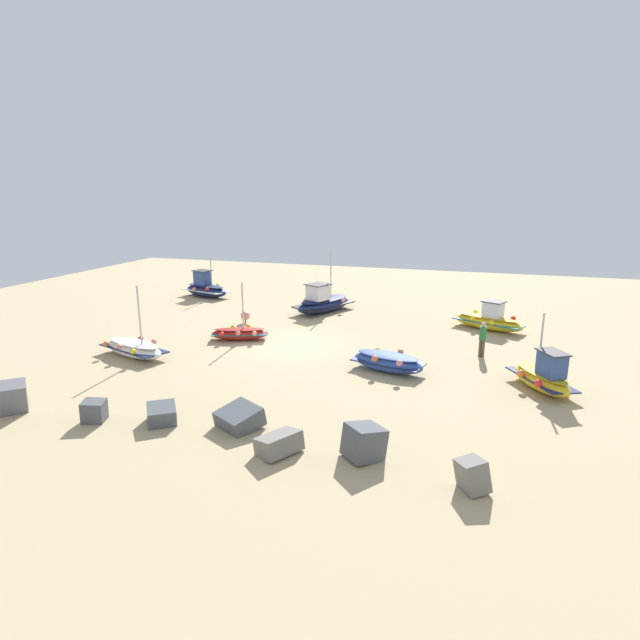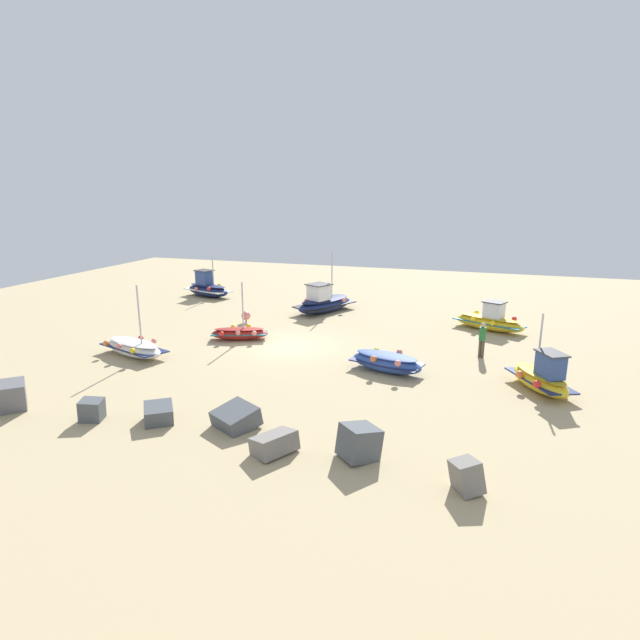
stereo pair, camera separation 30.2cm
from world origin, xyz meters
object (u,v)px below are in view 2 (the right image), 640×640
at_px(person_walking, 482,338).
at_px(fishing_boat_5, 324,302).
at_px(fishing_boat_3, 134,347).
at_px(fishing_boat_6, 386,362).
at_px(fishing_boat_2, 542,378).
at_px(fishing_boat_0, 490,321).
at_px(mooring_buoy_0, 246,316).
at_px(fishing_boat_1, 208,288).
at_px(fishing_boat_4, 240,333).

bearing_deg(person_walking, fishing_boat_5, 87.30).
bearing_deg(fishing_boat_3, fishing_boat_6, -154.50).
distance_m(fishing_boat_2, person_walking, 4.37).
bearing_deg(fishing_boat_0, mooring_buoy_0, -143.87).
height_order(fishing_boat_3, mooring_buoy_0, fishing_boat_3).
xyz_separation_m(fishing_boat_1, fishing_boat_3, (-3.86, 13.71, -0.22)).
distance_m(fishing_boat_2, mooring_buoy_0, 17.19).
distance_m(fishing_boat_2, fishing_boat_3, 18.45).
distance_m(fishing_boat_2, fishing_boat_4, 15.05).
distance_m(fishing_boat_0, fishing_boat_5, 10.49).
height_order(fishing_boat_0, fishing_boat_4, fishing_boat_4).
xyz_separation_m(fishing_boat_4, mooring_buoy_0, (1.25, -3.36, 0.08)).
relative_size(fishing_boat_1, fishing_boat_2, 1.21).
height_order(fishing_boat_1, fishing_boat_5, fishing_boat_5).
distance_m(fishing_boat_3, person_walking, 16.81).
height_order(fishing_boat_1, person_walking, fishing_boat_1).
bearing_deg(fishing_boat_1, person_walking, 173.02).
distance_m(fishing_boat_1, fishing_boat_3, 14.25).
height_order(fishing_boat_5, mooring_buoy_0, fishing_boat_5).
bearing_deg(person_walking, fishing_boat_6, 161.16).
bearing_deg(fishing_boat_1, fishing_boat_5, -174.96).
relative_size(fishing_boat_2, person_walking, 1.98).
bearing_deg(fishing_boat_5, fishing_boat_1, -76.15).
distance_m(fishing_boat_4, fishing_boat_6, 8.82).
height_order(fishing_boat_2, fishing_boat_6, fishing_boat_2).
relative_size(fishing_boat_0, fishing_boat_2, 1.25).
relative_size(fishing_boat_4, mooring_buoy_0, 4.50).
xyz_separation_m(fishing_boat_1, person_walking, (-19.92, 8.80, 0.36)).
xyz_separation_m(fishing_boat_1, fishing_boat_4, (-7.49, 9.63, -0.27)).
relative_size(fishing_boat_0, fishing_boat_4, 1.32).
bearing_deg(fishing_boat_2, fishing_boat_3, -116.15).
xyz_separation_m(fishing_boat_0, fishing_boat_2, (-1.98, 9.01, 0.02)).
height_order(fishing_boat_2, fishing_boat_5, fishing_boat_5).
distance_m(fishing_boat_0, fishing_boat_3, 19.37).
distance_m(fishing_boat_3, fishing_boat_6, 12.19).
relative_size(fishing_boat_5, person_walking, 2.85).
bearing_deg(fishing_boat_5, fishing_boat_0, 108.06).
bearing_deg(fishing_boat_0, person_walking, -69.09).
bearing_deg(fishing_boat_1, fishing_boat_6, 159.59).
bearing_deg(fishing_boat_1, fishing_boat_3, 122.58).
relative_size(fishing_boat_2, mooring_buoy_0, 4.75).
bearing_deg(fishing_boat_2, fishing_boat_0, 162.39).
xyz_separation_m(fishing_boat_0, person_walking, (0.36, 5.34, 0.45)).
height_order(fishing_boat_1, fishing_boat_3, fishing_boat_3).
bearing_deg(fishing_boat_4, person_walking, 164.16).
bearing_deg(person_walking, fishing_boat_3, 138.17).
bearing_deg(fishing_boat_4, fishing_boat_2, 149.49).
bearing_deg(fishing_boat_3, fishing_boat_4, -113.57).
xyz_separation_m(fishing_boat_1, mooring_buoy_0, (-6.24, 6.27, -0.19)).
xyz_separation_m(fishing_boat_4, fishing_boat_5, (-2.40, -7.56, 0.27)).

